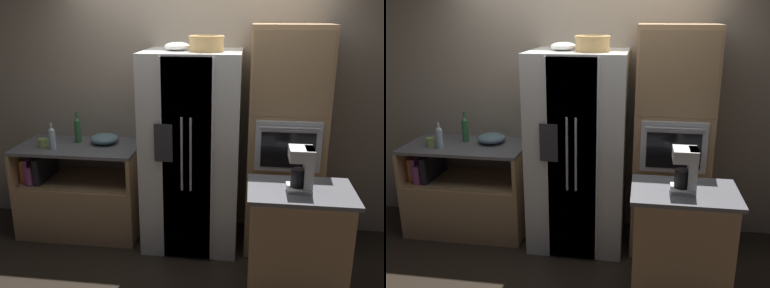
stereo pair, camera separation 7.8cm
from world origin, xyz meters
The scene contains 13 objects.
ground_plane centered at (0.00, 0.00, 0.00)m, with size 20.00×20.00×0.00m, color black.
wall_back centered at (0.00, 0.45, 1.40)m, with size 12.00×0.06×2.80m.
counter_left centered at (-1.17, 0.08, 0.34)m, with size 1.19×0.67×0.91m.
refrigerator centered at (-0.02, 0.03, 0.92)m, with size 0.88×0.81×1.85m.
wall_oven centered at (0.83, 0.08, 1.04)m, with size 0.67×0.73×2.08m.
island_counter centered at (0.89, -0.85, 0.48)m, with size 0.76×0.54×0.95m.
wicker_basket centered at (0.12, -0.06, 1.92)m, with size 0.31×0.31×0.13m.
fruit_bowl centered at (-0.15, 0.00, 1.88)m, with size 0.23×0.23×0.07m.
bottle_tall centered at (-1.20, 0.19, 1.05)m, with size 0.06×0.06×0.31m.
bottle_short centered at (-1.36, -0.06, 1.03)m, with size 0.06×0.06×0.25m.
mug centered at (-1.47, -0.02, 0.96)m, with size 0.11×0.08×0.08m.
mixing_bowl centered at (-0.92, 0.17, 0.96)m, with size 0.28×0.28×0.10m.
coffee_maker centered at (0.89, -0.86, 1.12)m, with size 0.17×0.19×0.31m.
Camera 1 is at (0.48, -3.76, 2.16)m, focal length 40.00 mm.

